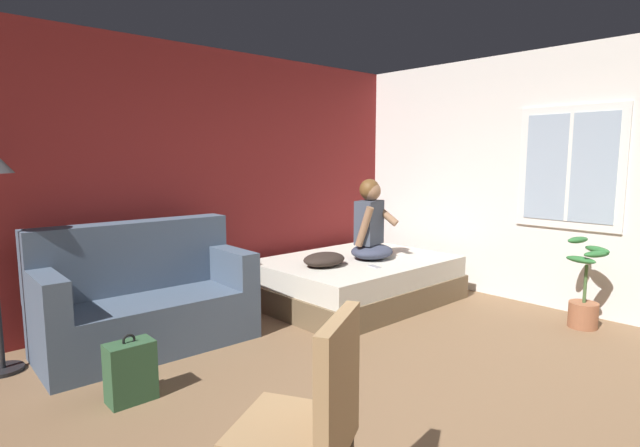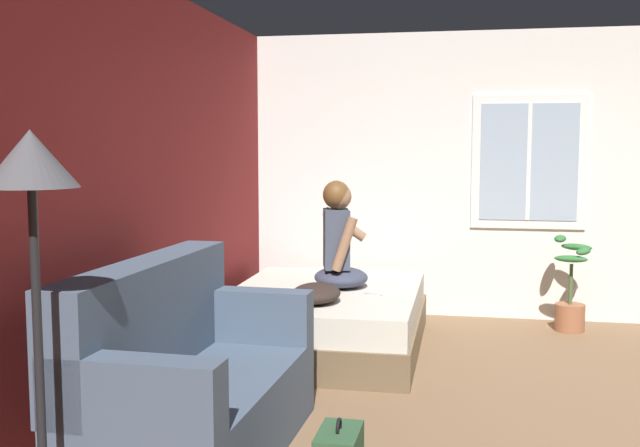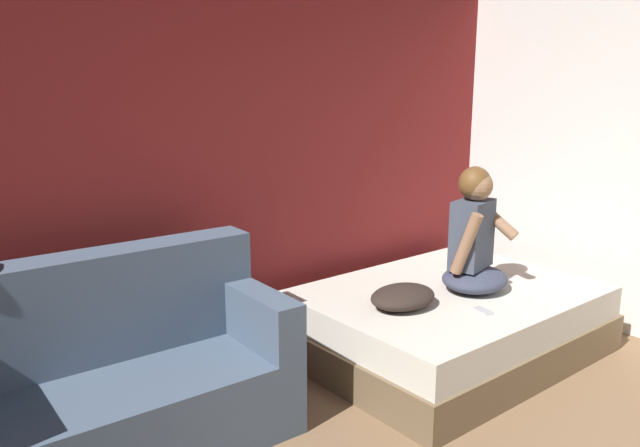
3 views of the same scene
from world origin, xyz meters
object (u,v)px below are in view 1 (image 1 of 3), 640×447
at_px(cell_phone, 375,267).
at_px(potted_plant, 585,296).
at_px(throw_pillow, 324,259).
at_px(side_chair, 308,420).
at_px(backpack, 130,372).
at_px(person_seated, 371,227).
at_px(bed, 356,280).
at_px(couch, 145,300).

relative_size(cell_phone, potted_plant, 0.17).
bearing_deg(potted_plant, throw_pillow, 126.06).
xyz_separation_m(cell_phone, potted_plant, (1.12, -1.62, -0.18)).
relative_size(side_chair, cell_phone, 6.81).
height_order(backpack, cell_phone, cell_phone).
bearing_deg(backpack, person_seated, 9.30).
xyz_separation_m(backpack, potted_plant, (3.70, -1.47, 0.11)).
height_order(throw_pillow, cell_phone, throw_pillow).
bearing_deg(bed, side_chair, -139.91).
bearing_deg(couch, person_seated, -9.61).
distance_m(person_seated, throw_pillow, 0.70).
height_order(side_chair, throw_pillow, side_chair).
distance_m(bed, throw_pillow, 0.60).
height_order(bed, side_chair, side_chair).
bearing_deg(bed, backpack, -168.43).
relative_size(couch, person_seated, 1.98).
relative_size(bed, couch, 1.20).
height_order(side_chair, backpack, side_chair).
bearing_deg(couch, backpack, -119.04).
xyz_separation_m(side_chair, cell_phone, (2.51, 1.85, -0.05)).
relative_size(backpack, cell_phone, 3.18).
xyz_separation_m(couch, cell_phone, (2.10, -0.73, 0.09)).
bearing_deg(bed, potted_plant, -65.10).
distance_m(bed, side_chair, 3.52).
xyz_separation_m(couch, backpack, (-0.49, -0.88, -0.20)).
relative_size(bed, side_chair, 2.11).
bearing_deg(throw_pillow, person_seated, -5.60).
xyz_separation_m(person_seated, throw_pillow, (-0.64, 0.06, -0.29)).
xyz_separation_m(side_chair, backpack, (-0.07, 1.70, -0.34)).
xyz_separation_m(bed, couch, (-2.27, 0.31, 0.16)).
height_order(couch, cell_phone, couch).
relative_size(couch, cell_phone, 12.01).
distance_m(bed, potted_plant, 2.25).
relative_size(throw_pillow, cell_phone, 3.33).
bearing_deg(backpack, couch, 60.96).
xyz_separation_m(person_seated, cell_phone, (-0.30, -0.32, -0.35)).
height_order(couch, backpack, couch).
xyz_separation_m(bed, throw_pillow, (-0.52, -0.03, 0.31)).
distance_m(throw_pillow, cell_phone, 0.52).
bearing_deg(side_chair, person_seated, 37.67).
height_order(couch, person_seated, person_seated).
distance_m(couch, side_chair, 2.61).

